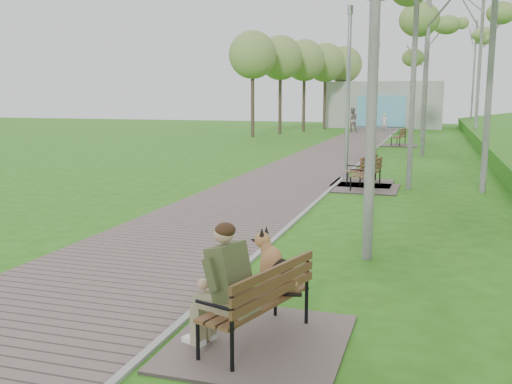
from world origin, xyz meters
TOP-DOWN VIEW (x-y plane):
  - walkway at (-1.75, 21.50)m, footprint 3.50×67.00m
  - kerb at (0.00, 21.50)m, footprint 0.10×67.00m
  - building_north at (-1.50, 50.97)m, footprint 10.00×5.20m
  - bench_main at (0.99, 4.43)m, footprint 1.92×2.14m
  - bench_second at (0.98, 15.85)m, footprint 1.86×2.07m
  - bench_third at (0.74, 16.85)m, footprint 1.84×2.04m
  - bench_far at (0.98, 31.79)m, footprint 1.97×2.19m
  - lamp_post_second at (0.14, 17.51)m, footprint 0.22×0.22m
  - lamp_post_third at (0.12, 27.13)m, footprint 0.20×0.20m
  - pedestrian_near at (-0.80, 43.77)m, footprint 0.57×0.40m
  - pedestrian_far at (-3.20, 43.02)m, footprint 1.11×0.98m
  - birch_distant_a at (2.14, 36.30)m, footprint 2.51×2.51m
  - birch_distant_b at (5.82, 50.46)m, footprint 2.37×2.37m

SIDE VIEW (x-z plane):
  - walkway at x=-1.75m, z-range 0.00..0.04m
  - kerb at x=0.00m, z-range 0.00..0.05m
  - bench_third at x=0.74m, z-range -0.35..0.77m
  - bench_second at x=0.98m, z-range -0.36..0.78m
  - bench_far at x=0.98m, z-range -0.38..0.83m
  - bench_main at x=0.99m, z-range -0.37..1.31m
  - pedestrian_near at x=-0.80m, z-range 0.00..1.49m
  - pedestrian_far at x=-3.20m, z-range 0.00..1.89m
  - building_north at x=-1.50m, z-range -0.01..3.99m
  - lamp_post_third at x=0.12m, z-range -0.17..5.13m
  - lamp_post_second at x=0.14m, z-range -0.18..5.43m
  - birch_distant_a at x=2.14m, z-range 2.27..10.23m
  - birch_distant_b at x=5.82m, z-range 2.65..11.93m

